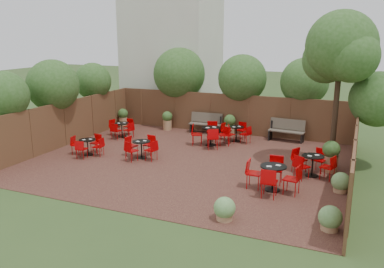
% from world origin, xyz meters
% --- Properties ---
extents(ground, '(80.00, 80.00, 0.00)m').
position_xyz_m(ground, '(0.00, 0.00, 0.00)').
color(ground, '#354F23').
rests_on(ground, ground).
extents(courtyard_paving, '(12.00, 10.00, 0.02)m').
position_xyz_m(courtyard_paving, '(0.00, 0.00, 0.01)').
color(courtyard_paving, '#341815').
rests_on(courtyard_paving, ground).
extents(fence_back, '(12.00, 0.08, 2.00)m').
position_xyz_m(fence_back, '(0.00, 5.00, 1.00)').
color(fence_back, '#4D2D1C').
rests_on(fence_back, ground).
extents(fence_left, '(0.08, 10.00, 2.00)m').
position_xyz_m(fence_left, '(-6.00, 0.00, 1.00)').
color(fence_left, '#4D2D1C').
rests_on(fence_left, ground).
extents(fence_right, '(0.08, 10.00, 2.00)m').
position_xyz_m(fence_right, '(6.00, 0.00, 1.00)').
color(fence_right, '#4D2D1C').
rests_on(fence_right, ground).
extents(neighbour_building, '(5.00, 4.00, 8.00)m').
position_xyz_m(neighbour_building, '(-4.50, 8.00, 4.00)').
color(neighbour_building, beige).
rests_on(neighbour_building, ground).
extents(overhang_foliage, '(15.26, 10.54, 2.76)m').
position_xyz_m(overhang_foliage, '(-1.59, 3.54, 2.70)').
color(overhang_foliage, '#2B531B').
rests_on(overhang_foliage, ground).
extents(courtyard_tree, '(2.68, 2.58, 5.72)m').
position_xyz_m(courtyard_tree, '(5.21, 1.48, 4.30)').
color(courtyard_tree, black).
rests_on(courtyard_tree, courtyard_paving).
extents(park_bench_left, '(1.66, 0.63, 1.01)m').
position_xyz_m(park_bench_left, '(-1.05, 4.63, 0.54)').
color(park_bench_left, brown).
rests_on(park_bench_left, courtyard_paving).
extents(park_bench_right, '(1.69, 0.69, 1.02)m').
position_xyz_m(park_bench_right, '(2.99, 4.63, 0.54)').
color(park_bench_right, brown).
rests_on(park_bench_right, courtyard_paving).
extents(bistro_tables, '(10.71, 6.94, 0.95)m').
position_xyz_m(bistro_tables, '(0.36, 0.73, 0.46)').
color(bistro_tables, black).
rests_on(bistro_tables, courtyard_paving).
extents(planters, '(11.46, 4.27, 1.15)m').
position_xyz_m(planters, '(-0.03, 3.23, 0.59)').
color(planters, '#9F764F').
rests_on(planters, courtyard_paving).
extents(low_shrubs, '(3.36, 3.90, 0.65)m').
position_xyz_m(low_shrubs, '(4.76, -3.07, 0.33)').
color(low_shrubs, '#9F764F').
rests_on(low_shrubs, courtyard_paving).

